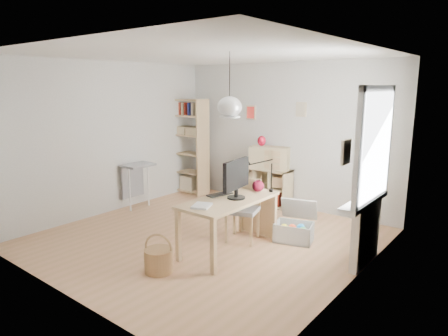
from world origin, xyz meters
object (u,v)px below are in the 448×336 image
Objects in this scene: cube_shelf at (257,187)px; tall_bookshelf at (189,142)px; desk at (229,205)px; monitor at (236,177)px; chair at (244,206)px; drawer_chest at (270,158)px; storage_chest at (295,228)px.

tall_bookshelf reaches higher than cube_shelf.
desk is 0.41m from monitor.
chair is 1.23× the size of drawer_chest.
desk is 1.07× the size of cube_shelf.
tall_bookshelf reaches higher than storage_chest.
desk reaches higher than storage_chest.
monitor is at bearing -136.20° from storage_chest.
tall_bookshelf is (-2.59, 1.95, 0.43)m from desk.
storage_chest is 1.95m from drawer_chest.
chair is 1.87m from drawer_chest.
desk is 2.32m from drawer_chest.
tall_bookshelf is 2.68× the size of storage_chest.
drawer_chest is at bearing 108.34° from desk.
chair is 1.21× the size of storage_chest.
cube_shelf is at bearing 154.46° from drawer_chest.
chair is 0.69m from monitor.
drawer_chest is at bearing -7.90° from cube_shelf.
chair is at bearing -87.43° from drawer_chest.
desk reaches higher than cube_shelf.
monitor is (-0.48, -0.83, 0.87)m from storage_chest.
drawer_chest is at bearing 91.63° from chair.
desk is at bearing -97.35° from chair.
cube_shelf is 1.55× the size of chair.
monitor is at bearing 49.28° from desk.
chair reaches higher than desk.
desk is 3.27m from tall_bookshelf.
desk is 2.41× the size of monitor.
monitor reaches higher than cube_shelf.
cube_shelf is at bearing 109.18° from monitor.
tall_bookshelf is 3.42m from storage_chest.
desk is 1.16m from storage_chest.
chair is at bearing -162.16° from storage_chest.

